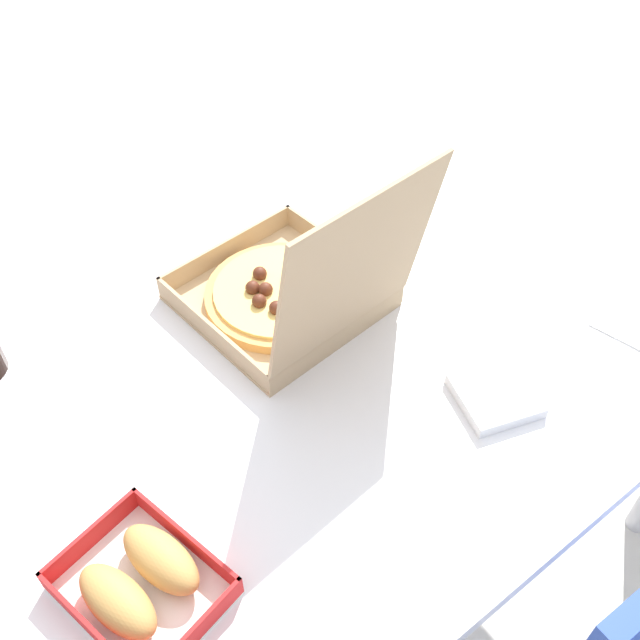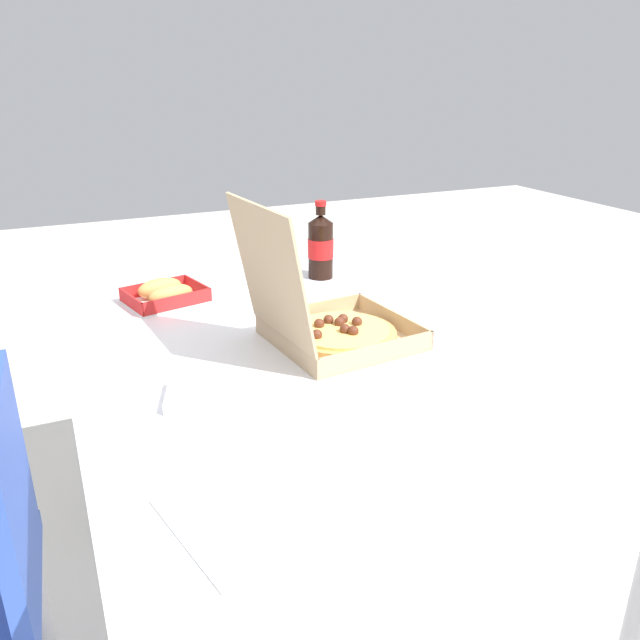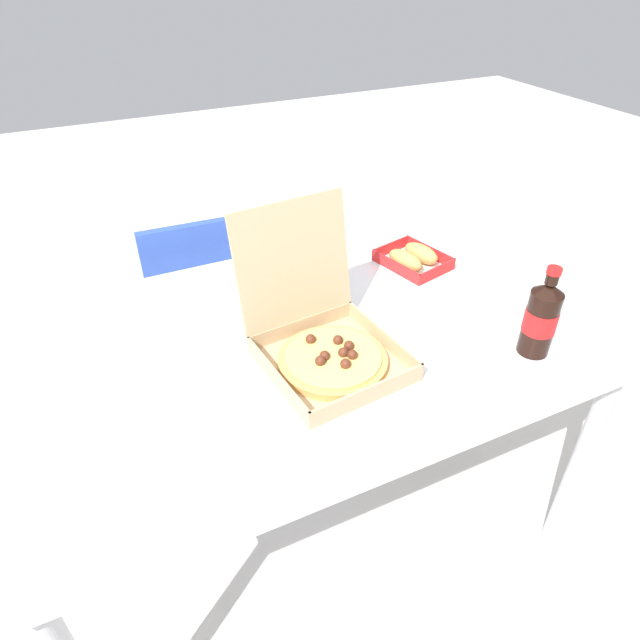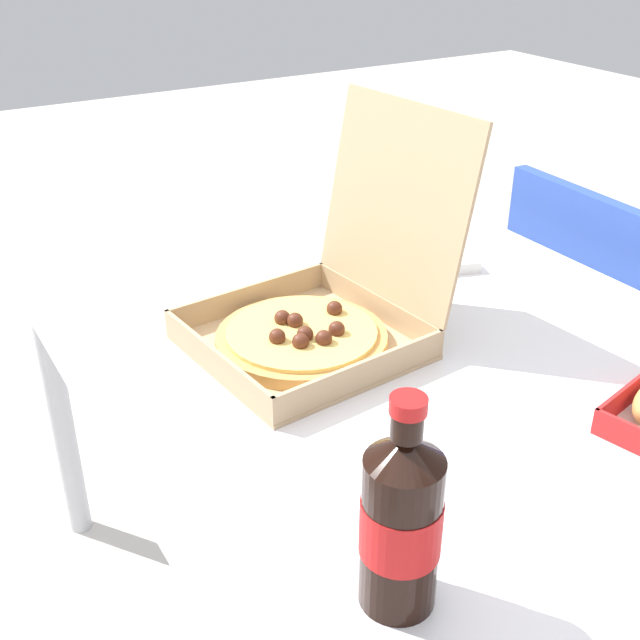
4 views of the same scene
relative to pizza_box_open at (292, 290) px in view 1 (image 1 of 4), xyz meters
name	(u,v)px [view 1 (image 1 of 4)]	position (x,y,z in m)	size (l,w,h in m)	color
ground_plane	(326,563)	(0.00, 0.10, -0.80)	(10.00, 10.00, 0.00)	beige
dining_table	(328,378)	(0.00, 0.10, -0.12)	(1.45, 0.89, 0.75)	white
pizza_box_open	(292,290)	(0.00, 0.00, 0.00)	(0.32, 0.37, 0.33)	tan
bread_side_box	(140,582)	(0.42, 0.28, -0.02)	(0.19, 0.22, 0.06)	white
napkin_pile	(495,395)	(-0.13, 0.33, -0.04)	(0.11, 0.11, 0.02)	white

